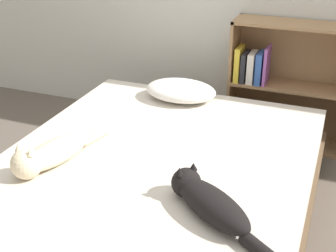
{
  "coord_description": "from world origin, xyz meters",
  "views": [
    {
      "loc": [
        0.79,
        -1.9,
        1.57
      ],
      "look_at": [
        0.0,
        0.14,
        0.5
      ],
      "focal_mm": 50.0,
      "sensor_mm": 36.0,
      "label": 1
    }
  ],
  "objects_px": {
    "cat_dark": "(209,202)",
    "pillow": "(181,90)",
    "bookshelf": "(285,81)",
    "cat_light": "(49,154)",
    "bed": "(159,188)"
  },
  "relations": [
    {
      "from": "pillow",
      "to": "bookshelf",
      "type": "height_order",
      "value": "bookshelf"
    },
    {
      "from": "pillow",
      "to": "cat_dark",
      "type": "relative_size",
      "value": 0.84
    },
    {
      "from": "cat_dark",
      "to": "pillow",
      "type": "bearing_deg",
      "value": -29.44
    },
    {
      "from": "bed",
      "to": "cat_dark",
      "type": "distance_m",
      "value": 0.6
    },
    {
      "from": "pillow",
      "to": "bed",
      "type": "bearing_deg",
      "value": -78.99
    },
    {
      "from": "pillow",
      "to": "bookshelf",
      "type": "relative_size",
      "value": 0.54
    },
    {
      "from": "pillow",
      "to": "cat_light",
      "type": "height_order",
      "value": "cat_light"
    },
    {
      "from": "cat_light",
      "to": "bookshelf",
      "type": "xyz_separation_m",
      "value": [
        0.9,
        1.46,
        -0.01
      ]
    },
    {
      "from": "cat_dark",
      "to": "bookshelf",
      "type": "distance_m",
      "value": 1.56
    },
    {
      "from": "pillow",
      "to": "cat_dark",
      "type": "height_order",
      "value": "cat_dark"
    },
    {
      "from": "bed",
      "to": "cat_light",
      "type": "distance_m",
      "value": 0.59
    },
    {
      "from": "pillow",
      "to": "cat_dark",
      "type": "distance_m",
      "value": 1.22
    },
    {
      "from": "bed",
      "to": "cat_light",
      "type": "xyz_separation_m",
      "value": [
        -0.45,
        -0.28,
        0.26
      ]
    },
    {
      "from": "bed",
      "to": "cat_dark",
      "type": "relative_size",
      "value": 3.33
    },
    {
      "from": "pillow",
      "to": "cat_dark",
      "type": "bearing_deg",
      "value": -64.78
    }
  ]
}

